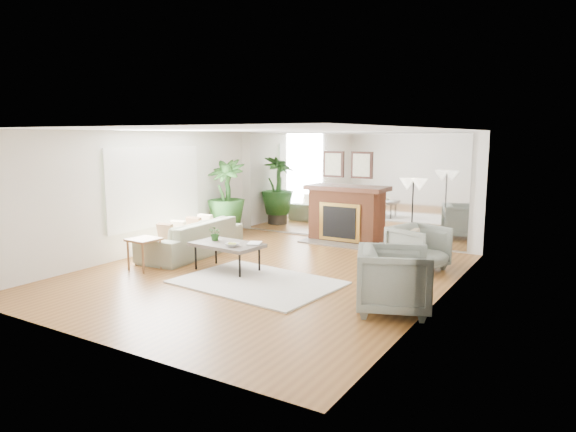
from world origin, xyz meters
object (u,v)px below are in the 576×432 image
Objects in this scene: fireplace at (343,213)px; side_table at (144,243)px; armchair_front at (394,280)px; armchair_back at (418,248)px; coffee_table at (227,245)px; potted_ficus at (226,196)px; sofa at (192,238)px; floor_lamp at (413,191)px.

fireplace is 4.56m from side_table.
armchair_front reaches higher than side_table.
armchair_back is at bearing 31.21° from side_table.
armchair_front is (0.40, -2.39, 0.05)m from armchair_back.
fireplace is at bearing 78.42° from coffee_table.
armchair_front is at bearing -29.77° from potted_ficus.
sofa is 1.97m from potted_ficus.
potted_ficus is (-1.91, 2.44, 0.52)m from coffee_table.
armchair_front is at bearing -151.06° from armchair_back.
side_table is at bearing -151.92° from coffee_table.
potted_ficus is (-5.20, 2.97, 0.54)m from armchair_front.
floor_lamp reaches higher than armchair_back.
armchair_front reaches higher than armchair_back.
armchair_back reaches higher than side_table.
armchair_back is at bearing -6.96° from potted_ficus.
potted_ficus is at bearing 102.57° from armchair_back.
armchair_back is at bearing 32.58° from coffee_table.
sofa is 2.72× the size of armchair_back.
sofa is (-1.40, 0.64, -0.11)m from coffee_table.
potted_ficus is (-0.51, 1.79, 0.63)m from sofa.
sofa is at bearing -74.20° from potted_ficus.
potted_ficus is at bearing 38.33° from armchair_front.
fireplace is at bearing 151.50° from floor_lamp.
armchair_front is 1.72× the size of side_table.
coffee_table is at bearing 58.86° from armchair_front.
fireplace is 2.78m from potted_ficus.
side_table is (0.07, -1.35, 0.13)m from sofa.
side_table is 5.06m from floor_lamp.
armchair_front is 0.53× the size of potted_ficus.
floor_lamp is (1.92, -1.04, 0.71)m from fireplace.
fireplace reaches higher than floor_lamp.
fireplace is 2.08× the size of armchair_front.
fireplace is at bearing 138.46° from sofa.
sofa is 4.20× the size of side_table.
side_table is at bearing -79.55° from potted_ficus.
coffee_table is 3.44m from armchair_back.
potted_ficus is at bearing 128.03° from coffee_table.
floor_lamp is at bearing -28.50° from fireplace.
sofa is at bearing 93.06° from side_table.
sofa is (-2.09, -2.74, -0.31)m from fireplace.
potted_ficus reaches higher than sofa.
coffee_table is at bearing -51.97° from potted_ficus.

